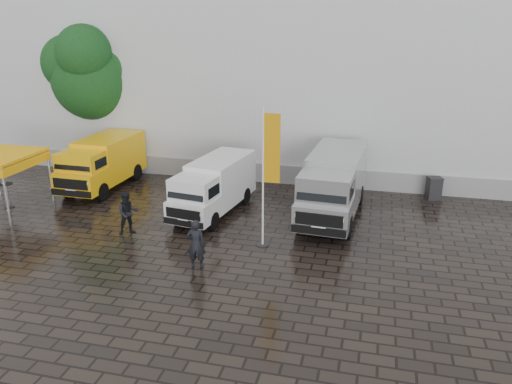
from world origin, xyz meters
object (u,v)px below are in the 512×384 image
Objects in this scene: van_silver at (333,186)px; cocktail_table at (8,196)px; van_white at (214,188)px; flagpole at (268,171)px; van_yellow at (102,164)px; person_front at (196,244)px; wheelie_bin at (434,188)px; person_tent at (128,213)px.

van_silver is 14.91m from cocktail_table.
flagpole is at bearing -34.38° from van_white.
flagpole is (3.09, -2.84, 1.83)m from van_white.
van_yellow is 3.05× the size of person_front.
person_front reaches higher than wheelie_bin.
van_yellow is at bearing 171.72° from van_white.
van_white is at bearing 9.96° from cocktail_table.
person_tent is (-5.73, -0.19, -2.13)m from flagpole.
wheelie_bin is at bearing 17.23° from cocktail_table.
van_yellow is 16.58m from wheelie_bin.
person_tent is (6.84, -1.37, 0.31)m from cocktail_table.
person_tent is at bearing -11.32° from cocktail_table.
cocktail_table is (-2.82, -3.64, -0.69)m from van_yellow.
van_silver is 8.74m from person_tent.
person_tent is at bearing -39.62° from person_front.
person_tent is at bearing -178.09° from flagpole.
wheelie_bin is 0.61× the size of person_front.
van_silver reaches higher than person_front.
van_silver reaches higher than cocktail_table.
van_silver is at bearing -157.28° from wheelie_bin.
person_front reaches higher than person_tent.
cocktail_table is at bearing -161.80° from van_white.
van_yellow is 11.00m from flagpole.
cocktail_table is at bearing -166.77° from van_silver.
person_tent is (4.01, -5.01, -0.39)m from van_yellow.
van_yellow is 0.85× the size of van_silver.
van_silver is at bearing 59.86° from flagpole.
van_white is 9.64m from cocktail_table.
flagpole reaches higher than van_yellow.
van_white is 4.72× the size of cocktail_table.
flagpole reaches higher than person_tent.
van_silver reaches higher than person_tent.
van_yellow is 4.65m from cocktail_table.
flagpole is 4.88× the size of wheelie_bin.
wheelie_bin is (19.22, 5.96, -0.03)m from cocktail_table.
flagpole is 2.97× the size of person_front.
cocktail_table is at bearing 131.83° from person_tent.
cocktail_table is at bearing -126.49° from van_yellow.
van_white is 4.58m from flagpole.
van_yellow is 6.94m from van_white.
van_white is 4.03m from person_tent.
van_white is 5.27m from van_silver.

